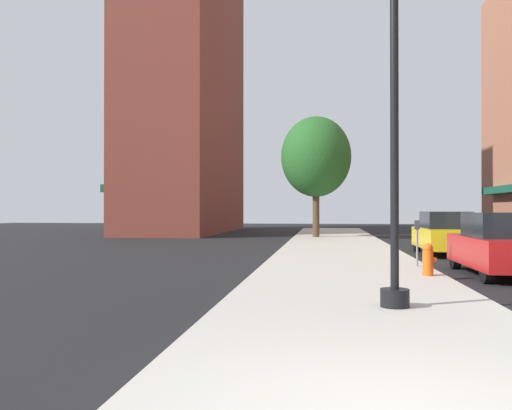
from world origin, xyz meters
TOP-DOWN VIEW (x-y plane):
  - ground_plane at (4.00, 18.00)m, footprint 90.00×90.00m
  - sidewalk_slab at (0.00, 19.00)m, footprint 4.80×50.00m
  - building_far_background at (-11.01, 37.00)m, footprint 6.80×18.00m
  - lamppost at (0.59, 5.01)m, footprint 0.48×0.48m
  - fire_hydrant at (1.95, 9.55)m, footprint 0.33×0.26m
  - parking_meter_near at (2.05, 11.79)m, footprint 0.14×0.09m
  - tree_near at (-1.07, 28.41)m, footprint 4.13×4.13m
  - car_red at (4.00, 10.69)m, footprint 1.80×4.30m
  - car_yellow at (4.00, 17.49)m, footprint 1.80×4.30m

SIDE VIEW (x-z plane):
  - ground_plane at x=4.00m, z-range 0.00..0.00m
  - sidewalk_slab at x=0.00m, z-range 0.00..0.12m
  - fire_hydrant at x=1.95m, z-range 0.12..0.91m
  - car_red at x=4.00m, z-range -0.02..1.64m
  - car_yellow at x=4.00m, z-range -0.02..1.64m
  - parking_meter_near at x=2.05m, z-range 0.29..1.60m
  - lamppost at x=0.59m, z-range 0.25..6.15m
  - tree_near at x=-1.07m, z-range 1.28..8.40m
  - building_far_background at x=-11.01m, z-range -0.02..21.51m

